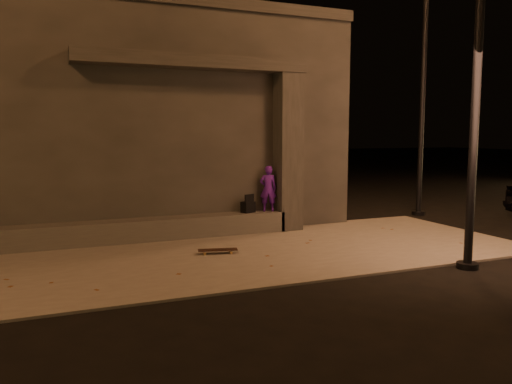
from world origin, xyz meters
name	(u,v)px	position (x,y,z in m)	size (l,w,h in m)	color
ground	(294,282)	(0.00, 0.00, 0.00)	(120.00, 120.00, 0.00)	black
sidewalk	(247,252)	(0.00, 2.00, 0.02)	(11.00, 4.40, 0.04)	slate
building	(149,121)	(-1.00, 6.49, 2.61)	(9.00, 5.10, 5.22)	#32302E
ledge	(151,229)	(-1.50, 3.75, 0.27)	(6.00, 0.55, 0.45)	#504D48
column	(288,152)	(1.70, 3.75, 1.84)	(0.55, 0.55, 3.60)	#32302E
canopy	(194,62)	(-0.50, 3.80, 3.78)	(5.00, 0.70, 0.28)	#32302E
skateboarder	(268,189)	(1.20, 3.75, 1.02)	(0.38, 0.25, 1.05)	#52179A
backpack	(248,206)	(0.70, 3.75, 0.64)	(0.35, 0.30, 0.43)	black
skateboard	(218,250)	(-0.58, 2.03, 0.11)	(0.76, 0.35, 0.08)	black
street_lamp_0	(480,9)	(3.06, -0.43, 4.25)	(0.36, 0.36, 7.52)	black
street_lamp_2	(424,65)	(6.13, 4.42, 4.13)	(0.36, 0.36, 7.28)	black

